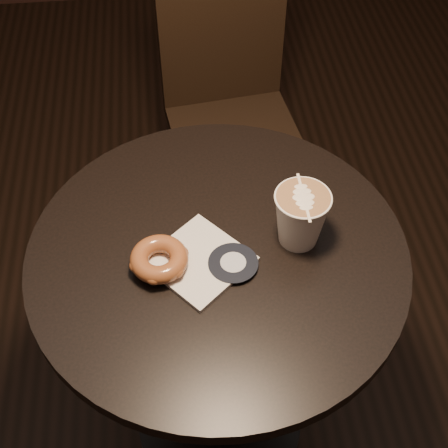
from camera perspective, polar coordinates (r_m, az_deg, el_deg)
The scene contains 5 objects.
cafe_table at distance 1.30m, azimuth -0.52°, elevation -7.79°, with size 0.70×0.70×0.75m.
chair at distance 1.87m, azimuth 0.39°, elevation 12.18°, with size 0.41×0.41×0.92m.
pastry_bag at distance 1.12m, azimuth -2.27°, elevation -3.37°, with size 0.15×0.15×0.01m, color silver.
doughnut at distance 1.10m, azimuth -5.95°, elevation -3.21°, with size 0.10×0.10×0.03m, color brown.
latte_cup at distance 1.12m, azimuth 7.00°, elevation 0.53°, with size 0.10×0.10×0.11m, color white, non-canonical shape.
Camera 1 is at (-0.06, -0.70, 1.64)m, focal length 50.00 mm.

